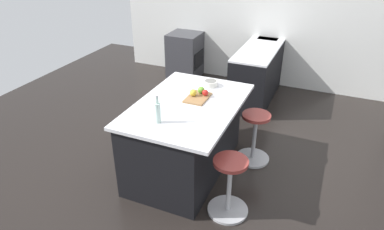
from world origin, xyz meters
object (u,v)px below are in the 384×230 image
(cutting_board, at_px, (198,98))
(water_bottle, at_px, (158,112))
(apple_green, at_px, (201,90))
(oven_range, at_px, (185,55))
(stool_by_window, at_px, (254,139))
(apple_yellow, at_px, (193,93))
(stool_middle, at_px, (229,188))
(apple_red, at_px, (205,93))
(kitchen_island, at_px, (185,136))
(fruit_bowl, at_px, (211,83))

(cutting_board, bearing_deg, water_bottle, -13.08)
(apple_green, height_order, water_bottle, water_bottle)
(oven_range, height_order, cutting_board, cutting_board)
(stool_by_window, bearing_deg, apple_yellow, -63.94)
(oven_range, distance_m, stool_by_window, 3.06)
(apple_green, xyz_separation_m, water_bottle, (0.80, -0.16, 0.06))
(stool_middle, distance_m, apple_green, 1.23)
(stool_by_window, bearing_deg, stool_middle, 0.00)
(apple_yellow, distance_m, apple_red, 0.14)
(cutting_board, xyz_separation_m, apple_red, (-0.07, 0.07, 0.05))
(apple_green, bearing_deg, apple_red, 59.91)
(oven_range, distance_m, kitchen_island, 3.09)
(apple_red, distance_m, water_bottle, 0.79)
(apple_red, bearing_deg, fruit_bowl, -170.27)
(stool_middle, bearing_deg, water_bottle, -90.29)
(stool_middle, bearing_deg, apple_red, -142.74)
(oven_range, relative_size, stool_by_window, 1.31)
(oven_range, relative_size, water_bottle, 2.83)
(apple_red, bearing_deg, kitchen_island, -34.49)
(stool_middle, distance_m, cutting_board, 1.13)
(kitchen_island, height_order, water_bottle, water_bottle)
(stool_by_window, bearing_deg, apple_red, -64.15)
(apple_yellow, bearing_deg, apple_green, 149.99)
(oven_range, distance_m, cutting_board, 3.02)
(oven_range, relative_size, apple_green, 10.43)
(oven_range, distance_m, fruit_bowl, 2.68)
(stool_by_window, xyz_separation_m, water_bottle, (1.04, -0.81, 0.73))
(stool_by_window, relative_size, apple_green, 7.94)
(apple_red, height_order, water_bottle, water_bottle)
(apple_yellow, bearing_deg, fruit_bowl, 169.84)
(apple_red, bearing_deg, stool_middle, 37.26)
(oven_range, height_order, stool_by_window, oven_range)
(oven_range, xyz_separation_m, fruit_bowl, (2.24, 1.38, 0.52))
(oven_range, distance_m, stool_middle, 3.90)
(apple_green, bearing_deg, fruit_bowl, 177.89)
(stool_by_window, distance_m, water_bottle, 1.51)
(apple_red, xyz_separation_m, fruit_bowl, (-0.33, -0.06, -0.02))
(cutting_board, bearing_deg, stool_by_window, 118.37)
(oven_range, relative_size, fruit_bowl, 4.89)
(stool_by_window, xyz_separation_m, stool_middle, (1.04, 0.00, 0.00))
(kitchen_island, relative_size, water_bottle, 5.32)
(stool_middle, xyz_separation_m, apple_yellow, (-0.70, -0.71, 0.67))
(cutting_board, xyz_separation_m, fruit_bowl, (-0.40, 0.01, 0.03))
(stool_middle, height_order, fruit_bowl, fruit_bowl)
(cutting_board, height_order, apple_green, apple_green)
(cutting_board, xyz_separation_m, water_bottle, (0.69, -0.16, 0.11))
(kitchen_island, distance_m, water_bottle, 0.78)
(kitchen_island, bearing_deg, water_bottle, -6.95)
(apple_green, height_order, apple_red, apple_green)
(cutting_board, height_order, water_bottle, water_bottle)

